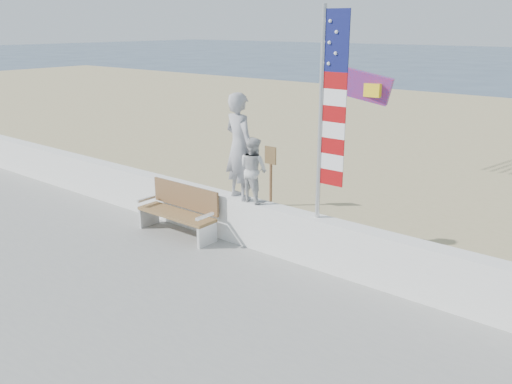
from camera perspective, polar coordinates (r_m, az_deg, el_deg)
ground at (r=9.28m, az=-8.10°, el=-10.35°), size 220.00×220.00×0.00m
sand at (r=16.31m, az=15.53°, el=1.58°), size 90.00×40.00×0.08m
seawall at (r=10.35m, az=-0.17°, el=-3.34°), size 30.00×0.35×0.90m
adult at (r=10.16m, az=-1.75°, el=4.82°), size 0.83×0.65×2.01m
child at (r=10.04m, az=-0.28°, el=2.37°), size 0.65×0.54×1.23m
bench at (r=11.04m, az=-8.05°, el=-1.86°), size 1.80×0.57×1.00m
flag at (r=8.90m, az=7.56°, el=8.84°), size 0.50×0.08×3.50m
parafoil_kite at (r=10.69m, az=11.70°, el=10.76°), size 1.02×0.54×0.68m
sign at (r=12.83m, az=1.55°, el=2.22°), size 0.32×0.07×1.46m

